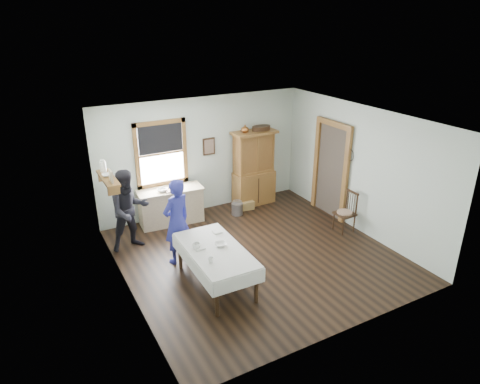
# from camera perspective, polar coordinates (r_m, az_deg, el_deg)

# --- Properties ---
(room) EXTENTS (5.01, 5.01, 2.70)m
(room) POSITION_cam_1_polar(r_m,az_deg,el_deg) (7.89, 2.42, 0.05)
(room) COLOR black
(room) RESTS_ON ground
(window) EXTENTS (1.18, 0.07, 1.48)m
(window) POSITION_cam_1_polar(r_m,az_deg,el_deg) (9.53, -10.49, 5.53)
(window) COLOR white
(window) RESTS_ON room
(doorway) EXTENTS (0.09, 1.14, 2.22)m
(doorway) POSITION_cam_1_polar(r_m,az_deg,el_deg) (9.97, 12.06, 3.31)
(doorway) COLOR #463C32
(doorway) RESTS_ON room
(wall_shelf) EXTENTS (0.24, 1.00, 0.44)m
(wall_shelf) POSITION_cam_1_polar(r_m,az_deg,el_deg) (8.38, -17.26, 2.01)
(wall_shelf) COLOR olive
(wall_shelf) RESTS_ON room
(framed_picture) EXTENTS (0.30, 0.04, 0.40)m
(framed_picture) POSITION_cam_1_polar(r_m,az_deg,el_deg) (9.95, -4.15, 6.07)
(framed_picture) COLOR #352312
(framed_picture) RESTS_ON room
(rug_beater) EXTENTS (0.01, 0.27, 0.27)m
(rug_beater) POSITION_cam_1_polar(r_m,az_deg,el_deg) (9.41, 14.45, 5.51)
(rug_beater) COLOR black
(rug_beater) RESTS_ON room
(work_counter) EXTENTS (1.47, 0.65, 0.82)m
(work_counter) POSITION_cam_1_polar(r_m,az_deg,el_deg) (9.68, -9.17, -1.86)
(work_counter) COLOR #C8B68B
(work_counter) RESTS_ON room
(china_hutch) EXTENTS (1.09, 0.53, 1.83)m
(china_hutch) POSITION_cam_1_polar(r_m,az_deg,el_deg) (10.40, 1.88, 3.19)
(china_hutch) COLOR olive
(china_hutch) RESTS_ON room
(dining_table) EXTENTS (0.96, 1.79, 0.71)m
(dining_table) POSITION_cam_1_polar(r_m,az_deg,el_deg) (7.49, -3.24, -9.93)
(dining_table) COLOR silver
(dining_table) RESTS_ON room
(spindle_chair) EXTENTS (0.44, 0.44, 0.91)m
(spindle_chair) POSITION_cam_1_polar(r_m,az_deg,el_deg) (9.46, 13.81, -2.59)
(spindle_chair) COLOR #352312
(spindle_chair) RESTS_ON room
(pail) EXTENTS (0.27, 0.27, 0.28)m
(pail) POSITION_cam_1_polar(r_m,az_deg,el_deg) (10.06, -0.39, -2.25)
(pail) COLOR #92949A
(pail) RESTS_ON room
(wicker_basket) EXTENTS (0.37, 0.28, 0.20)m
(wicker_basket) POSITION_cam_1_polar(r_m,az_deg,el_deg) (10.36, 0.83, -1.73)
(wicker_basket) COLOR #A9894C
(wicker_basket) RESTS_ON room
(woman_blue) EXTENTS (0.66, 0.55, 1.54)m
(woman_blue) POSITION_cam_1_polar(r_m,az_deg,el_deg) (8.04, -8.40, -4.28)
(woman_blue) COLOR navy
(woman_blue) RESTS_ON room
(figure_dark) EXTENTS (0.79, 0.64, 1.54)m
(figure_dark) POSITION_cam_1_polar(r_m,az_deg,el_deg) (8.68, -14.50, -2.72)
(figure_dark) COLOR black
(figure_dark) RESTS_ON room
(table_cup_a) EXTENTS (0.17, 0.17, 0.11)m
(table_cup_a) POSITION_cam_1_polar(r_m,az_deg,el_deg) (7.31, -5.83, -7.16)
(table_cup_a) COLOR white
(table_cup_a) RESTS_ON dining_table
(table_cup_b) EXTENTS (0.10, 0.10, 0.09)m
(table_cup_b) POSITION_cam_1_polar(r_m,az_deg,el_deg) (6.92, -3.93, -9.03)
(table_cup_b) COLOR white
(table_cup_b) RESTS_ON dining_table
(table_bowl) EXTENTS (0.27, 0.27, 0.06)m
(table_bowl) POSITION_cam_1_polar(r_m,az_deg,el_deg) (7.38, -2.64, -6.96)
(table_bowl) COLOR white
(table_bowl) RESTS_ON dining_table
(counter_book) EXTENTS (0.17, 0.23, 0.02)m
(counter_book) POSITION_cam_1_polar(r_m,az_deg,el_deg) (9.40, -10.02, 0.10)
(counter_book) COLOR #7C6253
(counter_book) RESTS_ON work_counter
(counter_bowl) EXTENTS (0.28, 0.28, 0.07)m
(counter_bowl) POSITION_cam_1_polar(r_m,az_deg,el_deg) (9.40, -10.35, 0.23)
(counter_bowl) COLOR white
(counter_bowl) RESTS_ON work_counter
(shelf_bowl) EXTENTS (0.22, 0.22, 0.05)m
(shelf_bowl) POSITION_cam_1_polar(r_m,az_deg,el_deg) (8.38, -17.30, 2.19)
(shelf_bowl) COLOR white
(shelf_bowl) RESTS_ON wall_shelf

